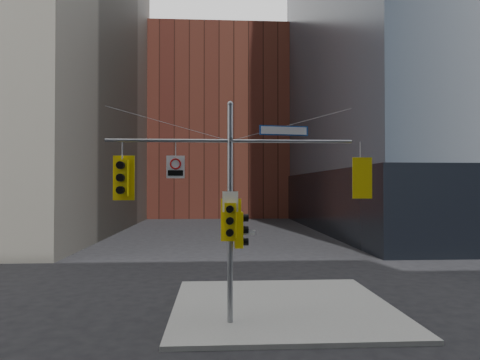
{
  "coord_description": "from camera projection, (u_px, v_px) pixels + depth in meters",
  "views": [
    {
      "loc": [
        -0.47,
        -11.82,
        4.52
      ],
      "look_at": [
        0.32,
        2.0,
        4.73
      ],
      "focal_mm": 32.0,
      "sensor_mm": 36.0,
      "label": 1
    }
  ],
  "objects": [
    {
      "name": "sidewalk_corner",
      "position": [
        282.0,
        306.0,
        15.87
      ],
      "size": [
        8.0,
        8.0,
        0.15
      ],
      "primitive_type": "cube",
      "color": "gray",
      "rests_on": "ground"
    },
    {
      "name": "regulatory_sign_arm",
      "position": [
        176.0,
        166.0,
        13.71
      ],
      "size": [
        0.58,
        0.12,
        0.73
      ],
      "rotation": [
        0.0,
        0.0,
        0.13
      ],
      "color": "silver",
      "rests_on": "ground"
    },
    {
      "name": "traffic_light_west_arm",
      "position": [
        122.0,
        178.0,
        13.64
      ],
      "size": [
        0.69,
        0.55,
        1.45
      ],
      "rotation": [
        0.0,
        0.0,
        -0.04
      ],
      "color": "yellow",
      "rests_on": "ground"
    },
    {
      "name": "traffic_light_east_arm",
      "position": [
        360.0,
        178.0,
        14.07
      ],
      "size": [
        0.64,
        0.5,
        1.34
      ],
      "rotation": [
        0.0,
        0.0,
        3.14
      ],
      "color": "yellow",
      "rests_on": "ground"
    },
    {
      "name": "street_sign_blade",
      "position": [
        284.0,
        131.0,
        13.95
      ],
      "size": [
        1.63,
        0.26,
        0.32
      ],
      "rotation": [
        0.0,
        0.0,
        0.13
      ],
      "color": "navy",
      "rests_on": "ground"
    },
    {
      "name": "traffic_light_pole_side",
      "position": [
        240.0,
        230.0,
        13.83
      ],
      "size": [
        0.45,
        0.38,
        1.16
      ],
      "rotation": [
        0.0,
        0.0,
        1.6
      ],
      "color": "yellow",
      "rests_on": "ground"
    },
    {
      "name": "traffic_light_pole_front",
      "position": [
        230.0,
        220.0,
        13.54
      ],
      "size": [
        0.65,
        0.56,
        1.37
      ],
      "rotation": [
        0.0,
        0.0,
        -0.13
      ],
      "color": "yellow",
      "rests_on": "ground"
    },
    {
      "name": "signal_assembly",
      "position": [
        230.0,
        190.0,
        13.82
      ],
      "size": [
        8.0,
        0.8,
        7.3
      ],
      "color": "gray",
      "rests_on": "ground"
    },
    {
      "name": "street_blade_ns",
      "position": [
        230.0,
        236.0,
        14.25
      ],
      "size": [
        0.1,
        0.8,
        0.16
      ],
      "rotation": [
        0.0,
        0.0,
        0.08
      ],
      "color": "#145926",
      "rests_on": "ground"
    },
    {
      "name": "street_blade_ew",
      "position": [
        244.0,
        233.0,
        13.83
      ],
      "size": [
        0.73,
        0.07,
        0.15
      ],
      "rotation": [
        0.0,
        0.0,
        0.06
      ],
      "color": "silver",
      "rests_on": "ground"
    },
    {
      "name": "ground",
      "position": [
        233.0,
        351.0,
        11.76
      ],
      "size": [
        160.0,
        160.0,
        0.0
      ],
      "primitive_type": "plane",
      "color": "black",
      "rests_on": "ground"
    },
    {
      "name": "regulatory_sign_pole",
      "position": [
        230.0,
        202.0,
        13.7
      ],
      "size": [
        0.5,
        0.07,
        0.66
      ],
      "rotation": [
        0.0,
        0.0,
        -0.08
      ],
      "color": "silver",
      "rests_on": "ground"
    },
    {
      "name": "brick_midrise",
      "position": [
        219.0,
        129.0,
        69.87
      ],
      "size": [
        26.0,
        20.0,
        28.0
      ],
      "primitive_type": "cube",
      "color": "brown",
      "rests_on": "ground"
    }
  ]
}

